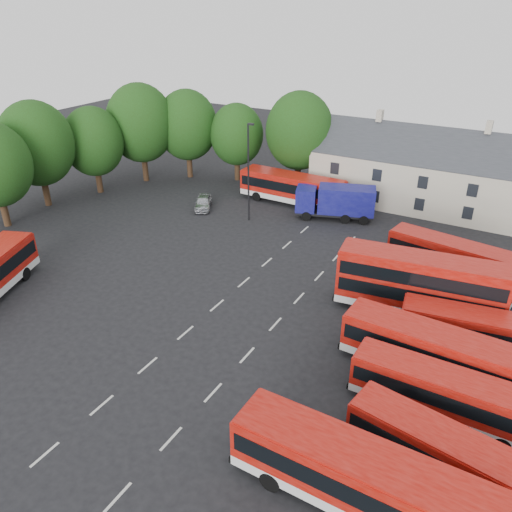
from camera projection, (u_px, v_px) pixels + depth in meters
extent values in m
plane|color=black|center=(202.00, 318.00, 36.35)|extent=(140.00, 140.00, 0.00)
cube|color=beige|center=(45.00, 454.00, 25.52)|extent=(0.15, 1.80, 0.01)
cube|color=beige|center=(102.00, 405.00, 28.61)|extent=(0.15, 1.80, 0.01)
cube|color=beige|center=(148.00, 365.00, 31.71)|extent=(0.15, 1.80, 0.01)
cube|color=beige|center=(185.00, 333.00, 34.80)|extent=(0.15, 1.80, 0.01)
cube|color=beige|center=(217.00, 305.00, 37.89)|extent=(0.15, 1.80, 0.01)
cube|color=beige|center=(244.00, 282.00, 40.98)|extent=(0.15, 1.80, 0.01)
cube|color=beige|center=(267.00, 262.00, 44.07)|extent=(0.15, 1.80, 0.01)
cube|color=beige|center=(287.00, 245.00, 47.17)|extent=(0.15, 1.80, 0.01)
cube|color=beige|center=(304.00, 230.00, 50.26)|extent=(0.15, 1.80, 0.01)
cube|color=beige|center=(118.00, 497.00, 23.34)|extent=(0.15, 1.80, 0.01)
cube|color=beige|center=(171.00, 439.00, 26.43)|extent=(0.15, 1.80, 0.01)
cube|color=beige|center=(213.00, 393.00, 29.52)|extent=(0.15, 1.80, 0.01)
cube|color=beige|center=(247.00, 355.00, 32.62)|extent=(0.15, 1.80, 0.01)
cube|color=beige|center=(275.00, 324.00, 35.71)|extent=(0.15, 1.80, 0.01)
cube|color=beige|center=(299.00, 298.00, 38.80)|extent=(0.15, 1.80, 0.01)
cube|color=beige|center=(319.00, 276.00, 41.89)|extent=(0.15, 1.80, 0.01)
cube|color=beige|center=(337.00, 257.00, 44.98)|extent=(0.15, 1.80, 0.01)
cube|color=beige|center=(352.00, 240.00, 48.08)|extent=(0.15, 1.80, 0.01)
cylinder|color=black|center=(4.00, 208.00, 50.33)|extent=(0.70, 0.70, 3.85)
cylinder|color=black|center=(45.00, 187.00, 55.32)|extent=(0.70, 0.70, 4.20)
ellipsoid|color=#1D3B10|center=(36.00, 144.00, 53.08)|extent=(7.92, 7.92, 9.11)
cylinder|color=black|center=(99.00, 177.00, 59.21)|extent=(0.70, 0.70, 3.67)
ellipsoid|color=#1D3B10|center=(93.00, 142.00, 57.24)|extent=(6.93, 6.93, 7.97)
cylinder|color=black|center=(145.00, 164.00, 62.81)|extent=(0.70, 0.70, 4.38)
ellipsoid|color=#1D3B10|center=(140.00, 123.00, 60.48)|extent=(8.25, 8.25, 9.49)
cylinder|color=black|center=(189.00, 162.00, 64.24)|extent=(0.70, 0.70, 4.02)
ellipsoid|color=#1D3B10|center=(187.00, 125.00, 62.09)|extent=(7.59, 7.59, 8.73)
cylinder|color=black|center=(237.00, 166.00, 63.29)|extent=(0.70, 0.70, 3.50)
ellipsoid|color=#1D3B10|center=(237.00, 134.00, 61.42)|extent=(6.60, 6.60, 7.59)
cylinder|color=black|center=(298.00, 171.00, 60.41)|extent=(0.70, 0.70, 4.20)
ellipsoid|color=#1D3B10|center=(299.00, 131.00, 58.17)|extent=(7.92, 7.92, 9.11)
cube|color=beige|center=(475.00, 192.00, 52.16)|extent=(35.00, 7.00, 5.50)
cube|color=#2D3035|center=(481.00, 166.00, 50.90)|extent=(35.70, 7.13, 7.13)
cube|color=beige|center=(380.00, 116.00, 53.87)|extent=(0.60, 0.90, 1.20)
cube|color=beige|center=(489.00, 127.00, 49.07)|extent=(0.60, 0.90, 1.20)
cube|color=silver|center=(358.00, 493.00, 22.57)|extent=(12.01, 2.95, 0.60)
cube|color=#A3130A|center=(361.00, 473.00, 21.94)|extent=(12.01, 2.95, 2.12)
cube|color=black|center=(361.00, 472.00, 21.92)|extent=(11.53, 3.00, 1.03)
cube|color=#A3130A|center=(363.00, 455.00, 21.43)|extent=(11.77, 2.84, 0.13)
cylinder|color=black|center=(271.00, 481.00, 23.49)|extent=(1.09, 0.33, 1.09)
cube|color=silver|center=(448.00, 471.00, 23.80)|extent=(10.27, 3.94, 0.50)
cube|color=#A3130A|center=(453.00, 454.00, 23.27)|extent=(10.27, 3.94, 1.78)
cube|color=black|center=(453.00, 454.00, 23.25)|extent=(9.89, 3.93, 0.87)
cube|color=#A3130A|center=(456.00, 440.00, 22.84)|extent=(10.06, 3.82, 0.11)
cylinder|color=black|center=(377.00, 454.00, 25.00)|extent=(0.94, 0.41, 0.91)
cube|color=silver|center=(442.00, 405.00, 27.63)|extent=(10.14, 2.40, 0.51)
cube|color=#A3130A|center=(446.00, 389.00, 27.10)|extent=(10.14, 2.40, 1.79)
cube|color=black|center=(446.00, 389.00, 27.08)|extent=(9.74, 2.45, 0.87)
cube|color=#A3130A|center=(449.00, 376.00, 26.67)|extent=(9.94, 2.31, 0.11)
cylinder|color=black|center=(379.00, 399.00, 28.39)|extent=(0.92, 0.27, 0.92)
cylinder|color=black|center=(507.00, 418.00, 27.11)|extent=(0.92, 0.27, 0.92)
cube|color=silver|center=(435.00, 366.00, 30.45)|extent=(11.55, 3.20, 0.57)
cube|color=#A3130A|center=(438.00, 349.00, 29.85)|extent=(11.55, 3.20, 2.03)
cube|color=black|center=(438.00, 348.00, 29.83)|extent=(11.09, 3.24, 0.99)
cube|color=#A3130A|center=(441.00, 334.00, 29.36)|extent=(11.31, 3.09, 0.12)
cylinder|color=black|center=(370.00, 359.00, 31.45)|extent=(1.05, 0.35, 1.04)
cylinder|color=black|center=(501.00, 380.00, 29.72)|extent=(1.05, 0.35, 1.04)
cube|color=silver|center=(479.00, 343.00, 32.61)|extent=(10.44, 3.85, 0.51)
cube|color=#A3130A|center=(483.00, 328.00, 32.08)|extent=(10.44, 3.85, 1.81)
cube|color=black|center=(483.00, 328.00, 32.06)|extent=(10.04, 3.84, 0.88)
cube|color=#A3130A|center=(486.00, 316.00, 31.64)|extent=(10.22, 3.73, 0.11)
cylinder|color=black|center=(426.00, 344.00, 32.88)|extent=(0.96, 0.40, 0.93)
cube|color=silver|center=(416.00, 305.00, 36.48)|extent=(11.83, 4.10, 0.58)
cube|color=#A3130A|center=(420.00, 280.00, 35.54)|extent=(11.83, 4.10, 3.53)
cube|color=black|center=(419.00, 289.00, 35.85)|extent=(11.38, 4.10, 1.00)
cube|color=#A3130A|center=(424.00, 258.00, 34.70)|extent=(11.59, 3.97, 0.13)
cylinder|color=black|center=(362.00, 306.00, 36.87)|extent=(1.08, 0.43, 1.05)
cylinder|color=black|center=(470.00, 310.00, 36.36)|extent=(1.08, 0.43, 1.05)
cube|color=black|center=(422.00, 272.00, 35.22)|extent=(11.38, 4.10, 1.00)
cube|color=silver|center=(448.00, 280.00, 39.88)|extent=(10.21, 3.91, 0.50)
cube|color=#A3130A|center=(452.00, 261.00, 39.06)|extent=(10.21, 3.91, 3.04)
cube|color=black|center=(450.00, 267.00, 39.33)|extent=(9.83, 3.90, 0.86)
cube|color=#A3130A|center=(455.00, 243.00, 38.34)|extent=(10.00, 3.79, 0.11)
cylinder|color=black|center=(404.00, 275.00, 41.07)|extent=(0.94, 0.40, 0.91)
cylinder|color=black|center=(493.00, 291.00, 38.91)|extent=(0.94, 0.40, 0.91)
cube|color=black|center=(453.00, 254.00, 38.79)|extent=(9.83, 3.90, 0.86)
cube|color=silver|center=(292.00, 197.00, 56.21)|extent=(12.10, 3.03, 0.60)
cube|color=#A3130A|center=(292.00, 185.00, 55.58)|extent=(12.10, 3.03, 2.13)
cube|color=black|center=(292.00, 185.00, 55.56)|extent=(11.62, 3.08, 1.04)
cube|color=#A3130A|center=(293.00, 175.00, 55.07)|extent=(11.85, 2.91, 0.13)
cylinder|color=black|center=(257.00, 196.00, 57.16)|extent=(1.10, 0.33, 1.09)
cylinder|color=black|center=(328.00, 202.00, 55.54)|extent=(1.10, 0.33, 1.09)
cube|color=black|center=(334.00, 213.00, 52.55)|extent=(8.32, 4.63, 0.30)
cube|color=navy|center=(306.00, 199.00, 52.41)|extent=(2.72, 3.04, 2.42)
cube|color=black|center=(297.00, 195.00, 52.40)|extent=(0.79, 2.06, 1.21)
cube|color=navy|center=(346.00, 200.00, 51.66)|extent=(6.25, 4.24, 2.72)
cylinder|color=black|center=(306.00, 216.00, 52.08)|extent=(1.04, 0.59, 1.01)
cylinder|color=black|center=(363.00, 212.00, 53.11)|extent=(1.04, 0.59, 1.01)
imported|color=#ACAEB4|center=(203.00, 202.00, 55.05)|extent=(3.51, 4.49, 1.43)
cylinder|color=black|center=(248.00, 174.00, 50.15)|extent=(0.18, 0.18, 10.02)
cube|color=black|center=(251.00, 124.00, 47.74)|extent=(0.63, 0.32, 0.18)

